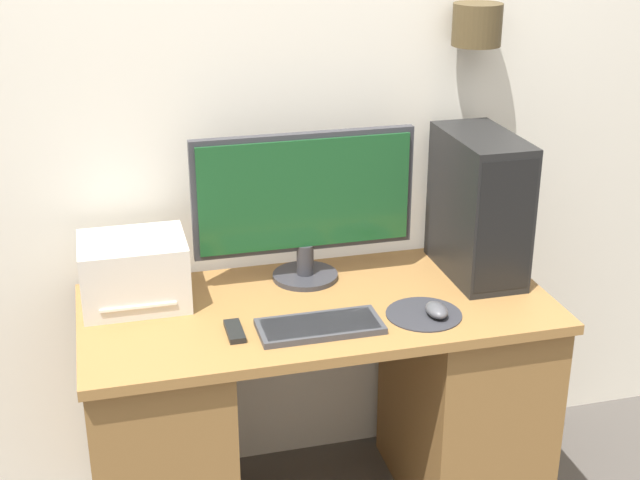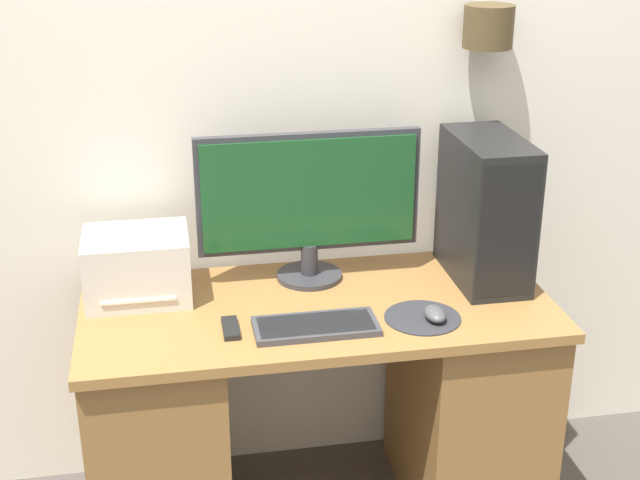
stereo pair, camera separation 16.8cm
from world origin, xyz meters
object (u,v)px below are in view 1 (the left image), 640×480
(keyboard, at_px, (320,326))
(monitor, at_px, (304,200))
(printer, at_px, (134,272))
(remote_control, at_px, (235,331))
(computer_tower, at_px, (479,206))
(mouse, at_px, (437,310))

(keyboard, bearing_deg, monitor, 83.23)
(printer, bearing_deg, remote_control, -47.24)
(keyboard, distance_m, computer_tower, 0.65)
(printer, relative_size, remote_control, 2.51)
(monitor, bearing_deg, remote_control, -131.72)
(printer, xyz_separation_m, remote_control, (0.24, -0.26, -0.09))
(monitor, bearing_deg, mouse, -49.80)
(monitor, height_order, remote_control, monitor)
(mouse, relative_size, remote_control, 0.76)
(mouse, bearing_deg, monitor, 130.20)
(monitor, bearing_deg, keyboard, -96.77)
(keyboard, distance_m, mouse, 0.34)
(computer_tower, relative_size, printer, 1.47)
(printer, bearing_deg, monitor, 4.30)
(mouse, xyz_separation_m, computer_tower, (0.23, 0.26, 0.20))
(computer_tower, bearing_deg, printer, 177.13)
(keyboard, height_order, mouse, mouse)
(keyboard, bearing_deg, mouse, -2.19)
(computer_tower, relative_size, remote_control, 3.69)
(mouse, height_order, printer, printer)
(keyboard, relative_size, computer_tower, 0.77)
(remote_control, bearing_deg, monitor, 48.28)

